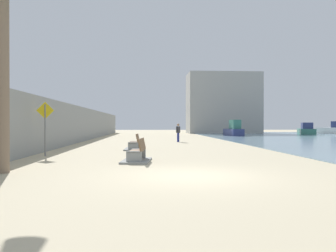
{
  "coord_description": "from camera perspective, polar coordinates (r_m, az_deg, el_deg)",
  "views": [
    {
      "loc": [
        -1.34,
        -10.03,
        1.58
      ],
      "look_at": [
        0.05,
        12.78,
        1.44
      ],
      "focal_mm": 35.72,
      "sensor_mm": 36.0,
      "label": 1
    }
  ],
  "objects": [
    {
      "name": "pedestrian_sign",
      "position": [
        17.48,
        -20.22,
        0.6
      ],
      "size": [
        0.85,
        0.08,
        2.67
      ],
      "color": "slate",
      "rests_on": "ground"
    },
    {
      "name": "ground_plane",
      "position": [
        28.11,
        -0.74,
        -2.86
      ],
      "size": [
        120.0,
        120.0,
        0.0
      ],
      "primitive_type": "plane",
      "color": "#C6B793"
    },
    {
      "name": "bench_far",
      "position": [
        20.54,
        -5.75,
        -3.4
      ],
      "size": [
        1.17,
        2.13,
        0.98
      ],
      "color": "gray",
      "rests_on": "ground"
    },
    {
      "name": "harbor_building",
      "position": [
        57.57,
        9.36,
        3.81
      ],
      "size": [
        12.0,
        6.0,
        10.1
      ],
      "primitive_type": "cube",
      "color": "#9E9E99",
      "rests_on": "ground"
    },
    {
      "name": "boat_mid_bay",
      "position": [
        54.14,
        22.53,
        -0.62
      ],
      "size": [
        3.83,
        6.17,
        1.74
      ],
      "color": "#337060",
      "rests_on": "water_bay"
    },
    {
      "name": "bench_near",
      "position": [
        14.09,
        -5.29,
        -5.12
      ],
      "size": [
        1.32,
        2.2,
        0.98
      ],
      "color": "gray",
      "rests_on": "ground"
    },
    {
      "name": "boat_nearest",
      "position": [
        44.4,
        11.17,
        -0.67
      ],
      "size": [
        1.8,
        4.31,
        2.07
      ],
      "color": "navy",
      "rests_on": "water_bay"
    },
    {
      "name": "person_walking",
      "position": [
        29.09,
        1.75,
        -0.92
      ],
      "size": [
        0.4,
        0.4,
        1.61
      ],
      "color": "navy",
      "rests_on": "ground"
    },
    {
      "name": "seawall",
      "position": [
        28.7,
        -15.87,
        0.27
      ],
      "size": [
        0.8,
        64.0,
        3.08
      ],
      "primitive_type": "cube",
      "color": "gray",
      "rests_on": "ground"
    }
  ]
}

